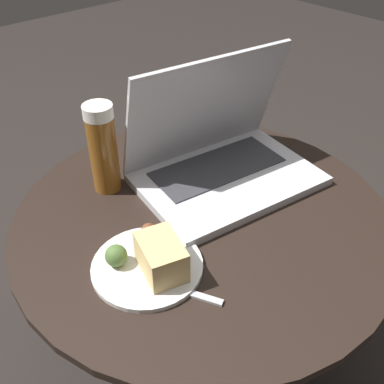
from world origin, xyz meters
The scene contains 6 objects.
ground_plane centered at (0.00, 0.00, 0.00)m, with size 6.00×6.00×0.00m, color black.
table centered at (0.00, 0.00, 0.35)m, with size 0.75×0.75×0.48m.
laptop centered at (0.12, 0.07, 0.53)m, with size 0.41×0.32×0.26m.
beer_glass centered at (-0.09, 0.20, 0.58)m, with size 0.06×0.06×0.19m.
snack_plate centered at (-0.17, -0.05, 0.50)m, with size 0.19×0.19×0.07m.
fork centered at (-0.18, -0.08, 0.48)m, with size 0.10×0.18×0.01m.
Camera 1 is at (-0.47, -0.49, 1.06)m, focal length 42.00 mm.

